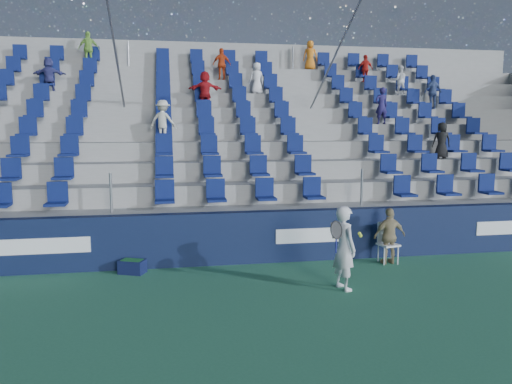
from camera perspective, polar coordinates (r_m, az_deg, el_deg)
ground at (r=8.77m, az=1.97°, el=-13.57°), size 70.00×70.00×0.00m
sponsor_wall at (r=11.56m, az=-1.27°, el=-5.20°), size 24.00×0.32×1.20m
grandstand at (r=16.36m, az=-4.05°, el=4.01°), size 24.00×8.17×6.63m
tennis_player at (r=9.83m, az=10.03°, el=-6.29°), size 0.69×0.69×1.64m
line_judge_chair at (r=12.04m, az=14.70°, el=-5.25°), size 0.49×0.50×0.94m
line_judge at (r=11.88m, az=15.02°, el=-4.87°), size 0.77×0.35×1.30m
ball_bin at (r=11.18m, az=-13.96°, el=-8.19°), size 0.63×0.53×0.30m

